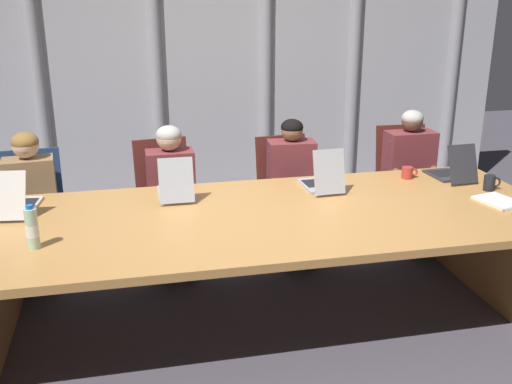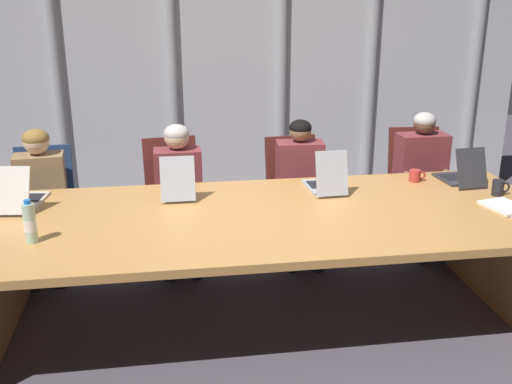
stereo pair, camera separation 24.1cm
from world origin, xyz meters
TOP-DOWN VIEW (x-y plane):
  - ground_plane at (0.00, 0.00)m, footprint 12.28×12.28m
  - conference_table at (0.00, 0.00)m, footprint 3.79×1.43m
  - curtain_backdrop at (0.00, 2.43)m, footprint 6.14×0.17m
  - laptop_left_end at (-1.52, 0.40)m, footprint 0.28×0.49m
  - laptop_left_mid at (-0.51, 0.45)m, footprint 0.23×0.41m
  - laptop_center at (0.52, 0.40)m, footprint 0.24×0.41m
  - laptop_right_mid at (1.54, 0.43)m, footprint 0.25×0.41m
  - office_chair_left_end at (-1.53, 1.13)m, footprint 0.60×0.60m
  - office_chair_left_mid at (-0.52, 1.14)m, footprint 0.60×0.61m
  - office_chair_center at (0.48, 1.14)m, footprint 0.60×0.60m
  - office_chair_right_mid at (1.55, 1.14)m, footprint 0.60×0.60m
  - person_left_end at (-1.52, 0.97)m, footprint 0.41×0.57m
  - person_left_mid at (-0.49, 0.97)m, footprint 0.38×0.55m
  - person_center at (0.48, 0.97)m, footprint 0.41×0.57m
  - person_right_mid at (1.53, 0.98)m, footprint 0.42×0.55m
  - water_bottle_primary at (-1.34, -0.24)m, footprint 0.07×0.07m
  - coffee_mug_near at (1.23, 0.50)m, footprint 0.13×0.08m
  - coffee_mug_far at (1.67, 0.12)m, footprint 0.13×0.08m
  - spiral_notepad at (1.59, -0.13)m, footprint 0.28×0.35m

SIDE VIEW (x-z plane):
  - ground_plane at x=0.00m, z-range 0.00..0.00m
  - office_chair_left_end at x=-1.53m, z-range -0.12..0.81m
  - office_chair_center at x=0.48m, z-range -0.12..0.81m
  - office_chair_left_mid at x=-0.52m, z-range -0.12..0.83m
  - office_chair_right_mid at x=1.55m, z-range -0.13..0.84m
  - conference_table at x=0.00m, z-range 0.23..0.98m
  - person_center at x=0.48m, z-range 0.07..1.19m
  - person_left_end at x=-1.52m, z-range 0.08..1.19m
  - person_left_mid at x=-0.49m, z-range 0.08..1.19m
  - person_right_mid at x=1.53m, z-range 0.07..1.22m
  - spiral_notepad at x=1.59m, z-range 0.75..0.77m
  - coffee_mug_near at x=1.23m, z-range 0.75..0.84m
  - coffee_mug_far at x=1.67m, z-range 0.75..0.86m
  - laptop_right_mid at x=1.54m, z-range 0.67..0.95m
  - laptop_left_end at x=-1.52m, z-range 0.66..0.96m
  - laptop_left_mid at x=-0.51m, z-range 0.66..0.96m
  - laptop_center at x=0.52m, z-range 0.65..0.97m
  - water_bottle_primary at x=-1.34m, z-range 0.74..0.99m
  - curtain_backdrop at x=0.00m, z-range 0.00..2.60m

